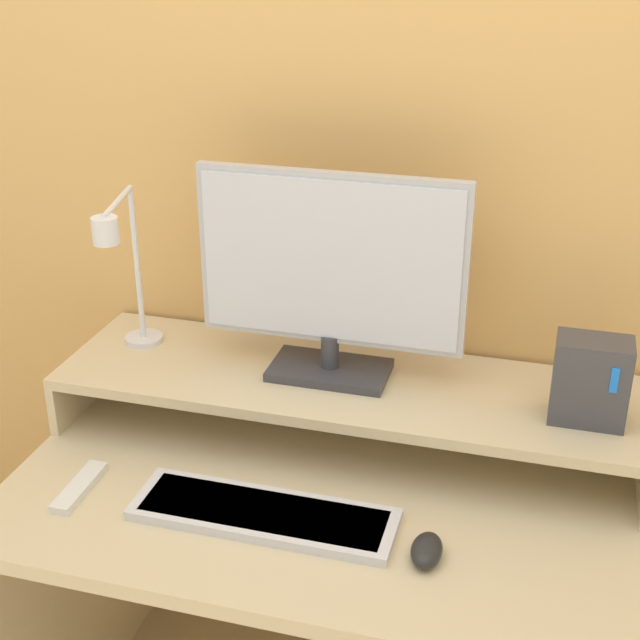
{
  "coord_description": "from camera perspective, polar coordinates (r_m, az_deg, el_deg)",
  "views": [
    {
      "loc": [
        0.37,
        -0.98,
        1.68
      ],
      "look_at": [
        -0.02,
        0.39,
        1.02
      ],
      "focal_mm": 50.0,
      "sensor_mm": 36.0,
      "label": 1
    }
  ],
  "objects": [
    {
      "name": "wall_back",
      "position": [
        1.81,
        3.56,
        11.07
      ],
      "size": [
        6.0,
        0.05,
        2.5
      ],
      "color": "#E5AD60",
      "rests_on": "ground_plane"
    },
    {
      "name": "desk",
      "position": [
        1.82,
        0.18,
        -15.69
      ],
      "size": [
        1.16,
        0.7,
        0.7
      ],
      "color": "beige",
      "rests_on": "ground_plane"
    },
    {
      "name": "monitor_shelf",
      "position": [
        1.78,
        1.77,
        -4.32
      ],
      "size": [
        1.16,
        0.34,
        0.13
      ],
      "color": "beige",
      "rests_on": "desk"
    },
    {
      "name": "monitor",
      "position": [
        1.7,
        0.67,
        3.07
      ],
      "size": [
        0.52,
        0.14,
        0.41
      ],
      "color": "#38383D",
      "rests_on": "monitor_shelf"
    },
    {
      "name": "desk_lamp",
      "position": [
        1.8,
        -12.4,
        3.26
      ],
      "size": [
        0.11,
        0.25,
        0.35
      ],
      "color": "silver",
      "rests_on": "monitor_shelf"
    },
    {
      "name": "router_dock",
      "position": [
        1.67,
        16.92,
        -3.73
      ],
      "size": [
        0.13,
        0.09,
        0.16
      ],
      "color": "#3D3D42",
      "rests_on": "monitor_shelf"
    },
    {
      "name": "keyboard",
      "position": [
        1.6,
        -3.63,
        -12.27
      ],
      "size": [
        0.47,
        0.14,
        0.02
      ],
      "color": "silver",
      "rests_on": "desk"
    },
    {
      "name": "mouse",
      "position": [
        1.52,
        6.84,
        -14.41
      ],
      "size": [
        0.05,
        0.09,
        0.03
      ],
      "color": "black",
      "rests_on": "desk"
    },
    {
      "name": "remote_control",
      "position": [
        1.73,
        -15.14,
        -10.29
      ],
      "size": [
        0.04,
        0.15,
        0.02
      ],
      "color": "white",
      "rests_on": "desk"
    }
  ]
}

